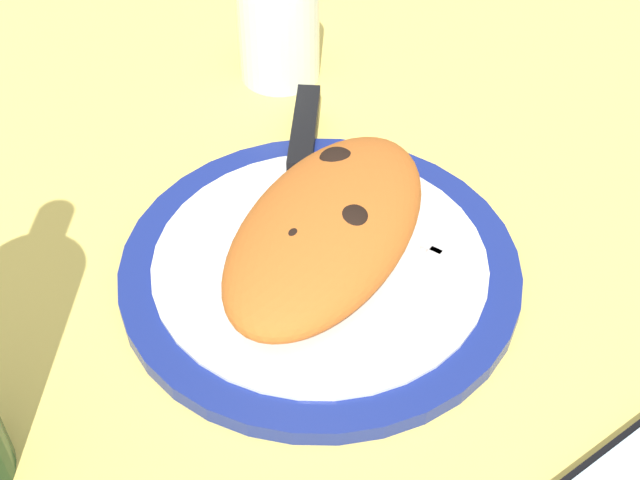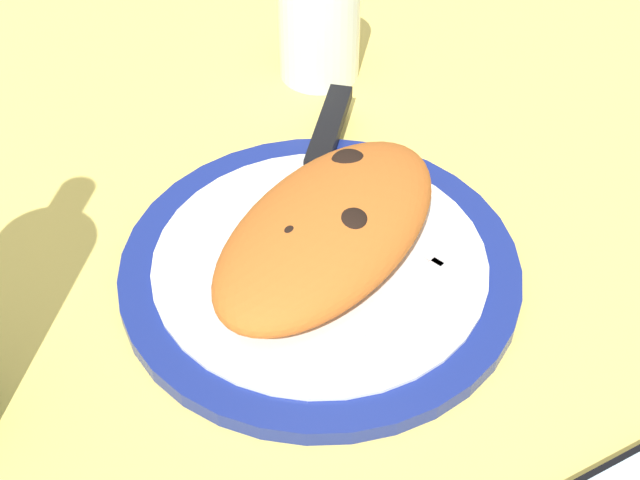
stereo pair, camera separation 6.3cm
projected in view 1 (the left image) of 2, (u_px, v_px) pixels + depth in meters
ground_plane at (320, 288)px, 66.84cm from camera, size 150.00×150.00×3.00cm
plate at (320, 267)px, 65.25cm from camera, size 29.52×29.52×1.62cm
calzone at (327, 229)px, 63.34cm from camera, size 24.49×16.81×4.95cm
fork at (416, 275)px, 63.27cm from camera, size 16.52×3.29×0.40cm
knife at (301, 154)px, 72.63cm from camera, size 21.68×16.66×1.20cm
water_glass at (279, 36)px, 81.65cm from camera, size 7.49×7.49×9.68cm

